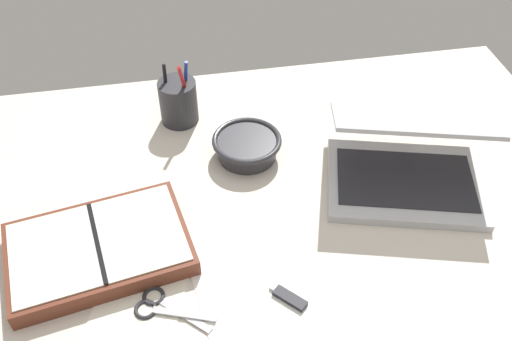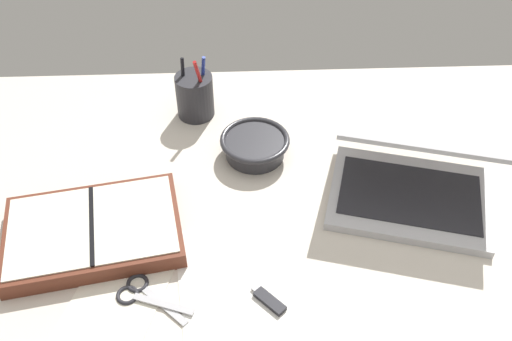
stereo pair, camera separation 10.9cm
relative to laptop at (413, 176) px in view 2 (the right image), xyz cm
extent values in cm
cube|color=beige|center=(-29.37, -5.72, -5.86)|extent=(140.00, 100.00, 2.00)
cube|color=#B7B7BC|center=(-0.60, -2.20, -3.96)|extent=(35.53, 29.75, 1.80)
cube|color=#232328|center=(-0.60, -2.20, -2.94)|extent=(30.32, 22.72, 0.24)
cube|color=#B7B7BC|center=(1.13, 4.15, 7.16)|extent=(35.09, 28.13, 10.02)
cube|color=silver|center=(1.02, 3.72, 6.96)|extent=(32.13, 25.32, 8.65)
cylinder|color=#2D2D33|center=(-30.39, 12.66, -2.77)|extent=(12.56, 12.56, 4.18)
torus|color=#2D2D33|center=(-30.39, 12.66, -0.68)|extent=(14.77, 14.77, 1.18)
cylinder|color=#28282D|center=(-43.46, 27.45, 0.23)|extent=(8.50, 8.50, 10.19)
cylinder|color=black|center=(-45.79, 27.69, 2.79)|extent=(1.08, 3.48, 13.19)
cylinder|color=#233899|center=(-41.51, 28.74, 3.23)|extent=(2.17, 2.86, 14.17)
cylinder|color=#B21E1E|center=(-41.54, 26.11, 3.79)|extent=(3.02, 4.01, 15.09)
cube|color=brown|center=(-60.96, -9.08, -3.11)|extent=(34.94, 26.44, 3.49)
cube|color=silver|center=(-68.46, -10.44, -1.22)|extent=(17.80, 21.45, 0.30)
cube|color=silver|center=(-53.46, -7.73, -1.22)|extent=(17.80, 21.45, 0.30)
cube|color=black|center=(-60.96, -9.08, -1.07)|extent=(4.19, 18.99, 0.30)
cube|color=#B7B7BC|center=(-47.14, -24.43, -4.26)|extent=(10.59, 4.75, 0.30)
cube|color=#B7B7BC|center=(-47.14, -24.43, -4.56)|extent=(8.67, 8.32, 0.30)
torus|color=#232328|center=(-53.45, -22.20, -4.56)|extent=(3.90, 3.90, 0.70)
torus|color=#232328|center=(-51.99, -19.83, -4.56)|extent=(3.90, 3.90, 0.70)
cube|color=white|center=(-35.47, -21.77, -4.78)|extent=(21.92, 31.35, 0.16)
cube|color=silver|center=(-56.51, -26.83, -4.78)|extent=(21.53, 28.53, 0.16)
cube|color=black|center=(-29.12, -24.55, -4.36)|extent=(5.59, 5.72, 1.00)
cube|color=silver|center=(-31.60, -21.94, -4.36)|extent=(1.70, 1.70, 0.60)
camera|label=1|loc=(-44.69, -76.76, 77.77)|focal=40.00mm
camera|label=2|loc=(-33.87, -77.96, 77.77)|focal=40.00mm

